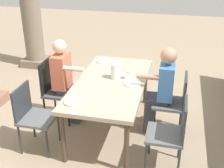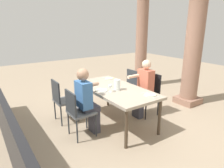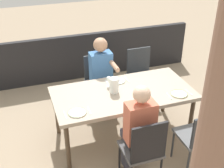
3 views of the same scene
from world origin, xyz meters
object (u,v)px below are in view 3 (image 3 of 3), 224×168
chair_west_north (200,136)px  diner_man_white (102,75)px  chair_west_south (141,72)px  dining_table (123,96)px  plate_0 (179,94)px  diner_woman_green (138,128)px  water_pitcher (114,86)px  chair_mid_north (144,148)px  wine_glass_1 (109,79)px  plate_1 (117,81)px  chair_mid_south (99,79)px  plate_2 (77,112)px

chair_west_north → diner_man_white: bearing=-64.7°
chair_west_south → dining_table: bearing=53.2°
diner_man_white → plate_0: (-0.77, 1.00, 0.08)m
diner_woman_green → water_pitcher: size_ratio=6.05×
chair_mid_north → wine_glass_1: bearing=-87.4°
diner_woman_green → diner_man_white: bearing=-90.0°
plate_1 → water_pitcher: size_ratio=1.13×
chair_mid_south → chair_west_south: bearing=-179.8°
diner_woman_green → plate_2: bearing=-33.5°
chair_west_north → diner_man_white: 1.76m
chair_west_south → plate_2: (1.37, 1.18, 0.24)m
chair_west_south → wine_glass_1: size_ratio=5.92×
chair_west_south → water_pitcher: water_pitcher is taller
chair_mid_south → diner_woman_green: bearing=90.1°
plate_0 → chair_west_north: bearing=88.1°
plate_2 → wine_glass_1: bearing=-138.8°
dining_table → chair_mid_south: chair_mid_south is taller
plate_1 → water_pitcher: water_pitcher is taller
chair_west_south → water_pitcher: (0.79, 0.86, 0.33)m
diner_man_white → water_pitcher: 0.68m
chair_mid_south → wine_glass_1: wine_glass_1 is taller
chair_west_south → plate_0: size_ratio=4.01×
dining_table → diner_man_white: diner_man_white is taller
chair_mid_south → plate_0: bearing=122.8°
diner_woman_green → water_pitcher: (0.04, -0.74, 0.17)m
chair_mid_north → diner_man_white: (-0.00, -1.59, 0.16)m
dining_table → diner_man_white: 0.70m
chair_west_north → chair_mid_south: size_ratio=0.98×
dining_table → water_pitcher: water_pitcher is taller
plate_2 → diner_woman_green: bearing=146.5°
chair_west_north → wine_glass_1: (0.80, -1.11, 0.36)m
chair_mid_north → plate_2: 0.90m
diner_woman_green → water_pitcher: bearing=-87.1°
plate_1 → wine_glass_1: size_ratio=1.55×
plate_1 → plate_2: (0.73, 0.60, 0.00)m
dining_table → chair_mid_north: bearing=84.7°
plate_0 → diner_woman_green: bearing=27.1°
chair_west_north → plate_2: bearing=-23.8°
wine_glass_1 → plate_2: bearing=41.2°
dining_table → water_pitcher: size_ratio=8.99×
diner_man_white → chair_west_north: bearing=115.3°
diner_woman_green → plate_0: diner_woman_green is taller
plate_1 → chair_west_south: bearing=-137.8°
diner_man_white → plate_2: (0.62, 0.98, 0.08)m
chair_west_south → chair_mid_south: 0.75m
chair_mid_south → plate_1: 0.64m
diner_woman_green → diner_man_white: (0.00, -1.39, 0.01)m
chair_west_south → plate_1: bearing=42.2°
chair_mid_north → diner_woman_green: (-0.00, -0.20, 0.15)m
chair_mid_south → plate_2: (0.62, 1.18, 0.24)m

